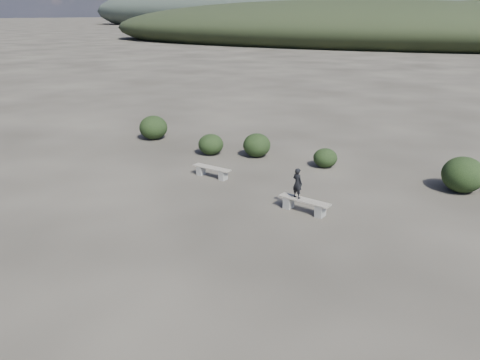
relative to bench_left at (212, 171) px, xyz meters
The scene contains 9 objects.
ground 6.65m from the bench_left, 64.41° to the right, with size 1200.00×1200.00×0.00m, color #2A2620.
bench_left is the anchor object (origin of this frame).
bench_right 4.59m from the bench_left, 19.09° to the right, with size 1.76×0.62×0.43m.
seated_person 4.36m from the bench_left, 19.76° to the right, with size 0.36×0.24×0.98m, color black.
shrub_a 3.14m from the bench_left, 122.11° to the left, with size 1.12×1.12×0.92m, color black.
shrub_b 3.33m from the bench_left, 84.87° to the left, with size 1.21×1.21×1.03m, color black.
shrub_c 4.75m from the bench_left, 43.78° to the left, with size 0.98×0.98×0.78m, color black.
shrub_d 9.05m from the bench_left, 18.39° to the left, with size 1.44×1.44×1.26m, color black.
shrub_f 6.68m from the bench_left, 147.23° to the left, with size 1.39×1.39×1.18m, color black.
Camera 1 is at (6.11, -8.50, 5.95)m, focal length 35.00 mm.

